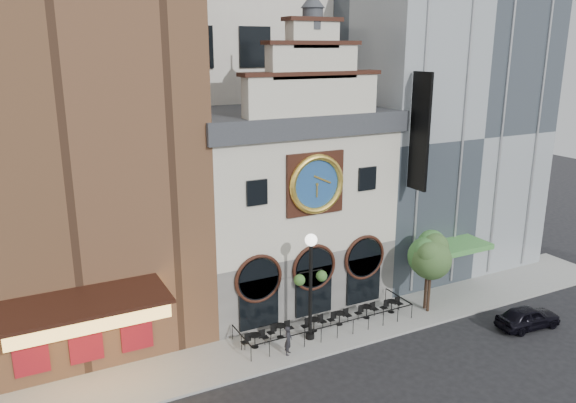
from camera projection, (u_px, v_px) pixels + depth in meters
The scene contains 17 objects.
ground at pixel (349, 350), 30.66m from camera, with size 120.00×120.00×0.00m, color black.
sidewalk at pixel (325, 329), 32.78m from camera, with size 44.00×5.00×0.15m, color gray.
clock_building at pixel (284, 199), 35.57m from camera, with size 12.60×8.78×18.65m.
theater_building at pixel (50, 113), 30.05m from camera, with size 14.00×15.60×25.00m.
retail_building at pixel (424, 128), 42.26m from camera, with size 14.00×14.40×20.00m.
cafe_railing at pixel (325, 321), 32.64m from camera, with size 10.60×2.60×0.90m, color black, non-canonical shape.
bistro_0 at pixel (255, 340), 30.57m from camera, with size 1.58×0.68×0.90m.
bistro_1 at pixel (280, 330), 31.60m from camera, with size 1.58×0.68×0.90m.
bistro_2 at pixel (314, 324), 32.32m from camera, with size 1.58×0.68×0.90m.
bistro_3 at pixel (339, 317), 33.07m from camera, with size 1.58×0.68×0.90m.
bistro_4 at pixel (367, 311), 33.89m from camera, with size 1.58×0.68×0.90m.
bistro_5 at pixel (392, 305), 34.61m from camera, with size 1.58×0.68×0.90m.
car_right at pixel (528, 317), 32.97m from camera, with size 1.60×3.98×1.36m, color black.
pedestrian at pixel (288, 340), 29.80m from camera, with size 0.59×0.38×1.61m, color black.
lamppost at pixel (311, 275), 30.62m from camera, with size 1.98×0.70×6.21m.
tree_left at pixel (432, 256), 34.01m from camera, with size 2.56×2.46×4.93m.
tree_right at pixel (428, 253), 34.38m from camera, with size 2.59×2.49×4.99m.
Camera 1 is at (-15.56, -22.77, 16.02)m, focal length 35.00 mm.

